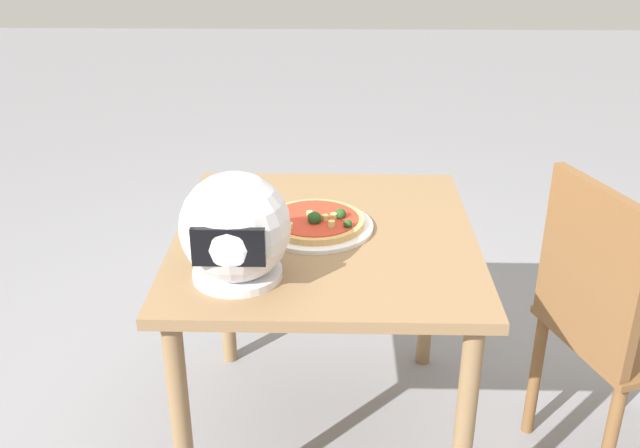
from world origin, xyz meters
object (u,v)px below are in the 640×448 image
at_px(dining_table, 325,264).
at_px(motorcycle_helmet, 235,229).
at_px(pizza, 316,221).
at_px(chair_side, 610,318).

xyz_separation_m(dining_table, motorcycle_helmet, (0.21, 0.25, 0.23)).
distance_m(dining_table, motorcycle_helmet, 0.40).
bearing_deg(dining_table, pizza, -46.66).
relative_size(pizza, motorcycle_helmet, 1.02).
xyz_separation_m(dining_table, chair_side, (-0.78, 0.11, -0.10)).
distance_m(pizza, chair_side, 0.84).
relative_size(pizza, chair_side, 0.30).
height_order(dining_table, chair_side, chair_side).
relative_size(dining_table, pizza, 3.26).
bearing_deg(motorcycle_helmet, chair_side, -171.87).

